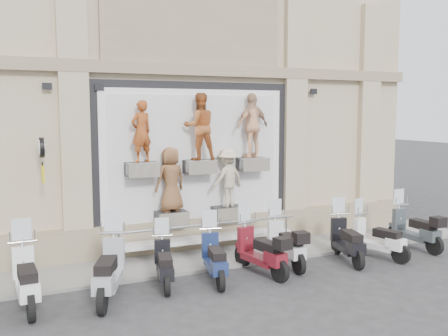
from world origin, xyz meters
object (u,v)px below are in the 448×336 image
at_px(scooter_g, 286,235).
at_px(scooter_i, 378,230).
at_px(scooter_d, 164,255).
at_px(scooter_b, 26,267).
at_px(scooter_f, 260,241).
at_px(scooter_j, 415,221).
at_px(guard_rail, 209,241).
at_px(scooter_c, 109,258).
at_px(scooter_h, 347,231).
at_px(clock_sign_bracket, 42,154).
at_px(scooter_e, 215,248).

xyz_separation_m(scooter_g, scooter_i, (2.51, -0.40, -0.04)).
height_order(scooter_d, scooter_i, scooter_i).
bearing_deg(scooter_b, scooter_i, -3.42).
height_order(scooter_f, scooter_j, scooter_j).
xyz_separation_m(guard_rail, scooter_f, (0.64, -1.60, 0.32)).
relative_size(scooter_c, scooter_h, 1.10).
distance_m(scooter_d, scooter_i, 5.65).
bearing_deg(scooter_b, scooter_f, -2.93).
height_order(scooter_f, scooter_g, scooter_f).
bearing_deg(guard_rail, scooter_d, -138.33).
relative_size(clock_sign_bracket, scooter_j, 0.53).
relative_size(clock_sign_bracket, scooter_i, 0.56).
xyz_separation_m(scooter_h, scooter_i, (0.91, -0.08, -0.03)).
xyz_separation_m(scooter_c, scooter_h, (5.98, 0.15, -0.08)).
bearing_deg(scooter_g, scooter_j, 3.12).
height_order(scooter_b, scooter_g, scooter_b).
bearing_deg(scooter_c, clock_sign_bracket, 135.40).
distance_m(guard_rail, scooter_i, 4.36).
xyz_separation_m(scooter_f, scooter_i, (3.37, -0.11, -0.04)).
height_order(scooter_d, scooter_g, scooter_g).
bearing_deg(scooter_f, clock_sign_bracket, 145.73).
bearing_deg(guard_rail, scooter_c, -148.35).
relative_size(scooter_f, scooter_j, 0.99).
relative_size(scooter_c, scooter_e, 1.14).
bearing_deg(scooter_f, scooter_g, 9.31).
distance_m(guard_rail, scooter_e, 1.72).
relative_size(guard_rail, scooter_f, 2.63).
bearing_deg(scooter_f, scooter_j, -7.61).
bearing_deg(scooter_f, scooter_b, 169.65).
xyz_separation_m(scooter_b, scooter_i, (8.42, -0.15, -0.07)).
xyz_separation_m(guard_rail, scooter_c, (-2.88, -1.78, 0.38)).
height_order(scooter_b, scooter_d, scooter_b).
bearing_deg(scooter_d, guard_rail, 54.17).
distance_m(scooter_g, scooter_h, 1.64).
bearing_deg(scooter_c, scooter_g, 27.20).
xyz_separation_m(guard_rail, scooter_j, (5.55, -1.41, 0.32)).
bearing_deg(scooter_h, scooter_f, -165.48).
xyz_separation_m(scooter_i, scooter_j, (1.54, 0.29, 0.05)).
height_order(scooter_e, scooter_j, scooter_j).
bearing_deg(scooter_c, scooter_j, 23.51).
bearing_deg(scooter_c, scooter_f, 23.92).
relative_size(scooter_b, scooter_c, 0.96).
bearing_deg(scooter_h, clock_sign_bracket, 178.43).
bearing_deg(scooter_c, scooter_d, 35.55).
bearing_deg(scooter_e, clock_sign_bracket, 160.49).
bearing_deg(scooter_h, scooter_b, -165.50).
xyz_separation_m(clock_sign_bracket, scooter_c, (1.02, -2.24, -1.95)).
distance_m(guard_rail, clock_sign_bracket, 4.57).
distance_m(clock_sign_bracket, scooter_b, 2.88).
distance_m(scooter_h, scooter_j, 2.46).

